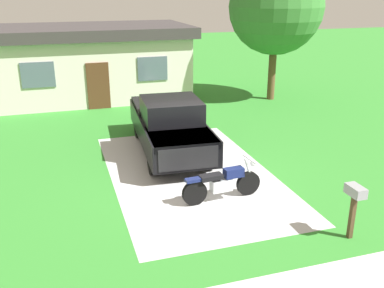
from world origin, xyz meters
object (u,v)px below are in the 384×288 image
mailbox (355,198)px  neighbor_house (92,61)px  pickup_truck (169,124)px  motorcycle (223,183)px  shade_tree (276,7)px

mailbox → neighbor_house: neighbor_house is taller
pickup_truck → neighbor_house: 8.94m
pickup_truck → mailbox: 6.97m
motorcycle → shade_tree: (6.24, 9.48, 3.92)m
mailbox → shade_tree: bearing=70.8°
motorcycle → neighbor_house: size_ratio=0.23×
pickup_truck → shade_tree: (6.64, 5.53, 3.44)m
mailbox → neighbor_house: (-4.11, 15.27, 0.81)m
mailbox → motorcycle: bearing=128.3°
neighbor_house → shade_tree: bearing=-21.1°
neighbor_house → motorcycle: bearing=-80.7°
motorcycle → neighbor_house: bearing=99.3°
pickup_truck → neighbor_house: neighbor_house is taller
motorcycle → mailbox: 3.32m
pickup_truck → mailbox: pickup_truck is taller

